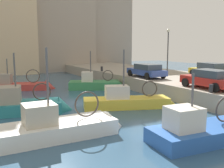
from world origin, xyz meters
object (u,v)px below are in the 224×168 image
Objects in this scene: fishing_boat_red at (20,88)px; parked_car_red at (210,79)px; fishing_boat_blue at (208,137)px; fishing_boat_white at (65,133)px; fishing_boat_teal at (25,110)px; mooring_bollard_north at (102,69)px; parked_car_yellow at (210,70)px; parked_car_blue at (147,70)px; quay_streetlamp at (168,43)px; fishing_boat_green at (98,88)px; mooring_bollard_mid at (211,88)px; fishing_boat_yellow at (131,105)px.

parked_car_red is at bearing -51.21° from fishing_boat_red.
fishing_boat_white is at bearing 146.67° from fishing_boat_blue.
fishing_boat_teal reaches higher than mooring_bollard_north.
mooring_bollard_north is at bearing 122.73° from parked_car_yellow.
parked_car_blue is 0.91× the size of quay_streetlamp.
fishing_boat_teal is at bearing -143.05° from fishing_boat_green.
mooring_bollard_mid is (-6.57, -5.78, -0.43)m from parked_car_yellow.
quay_streetlamp reaches higher than fishing_boat_teal.
fishing_boat_yellow is 1.67× the size of parked_car_red.
parked_car_red is (-5.36, -4.58, -0.01)m from parked_car_yellow.
fishing_boat_teal is at bearing 99.12° from fishing_boat_white.
parked_car_yellow is at bearing 41.35° from mooring_bollard_mid.
fishing_boat_red is 1.12× the size of fishing_boat_teal.
fishing_boat_green is at bearing 36.95° from fishing_boat_teal.
fishing_boat_green is 1.23× the size of quay_streetlamp.
fishing_boat_red is 18.55m from parked_car_yellow.
fishing_boat_green is 10.80× the size of mooring_bollard_mid.
parked_car_red is at bearing -85.32° from mooring_bollard_north.
parked_car_yellow is at bearing 13.43° from fishing_boat_yellow.
parked_car_blue is at bearing 15.73° from fishing_boat_teal.
fishing_boat_white reaches higher than fishing_boat_teal.
fishing_boat_teal reaches higher than mooring_bollard_mid.
parked_car_red is at bearing 44.77° from mooring_bollard_mid.
fishing_boat_white is at bearing -173.60° from parked_car_red.
fishing_boat_yellow is 6.94m from fishing_boat_blue.
fishing_boat_blue is (5.16, -18.38, -0.00)m from fishing_boat_red.
fishing_boat_teal is at bearing -97.47° from fishing_boat_red.
parked_car_blue is at bearing 90.80° from parked_car_red.
mooring_bollard_north is (4.15, 12.78, 1.34)m from fishing_boat_yellow.
parked_car_blue is (5.26, 5.37, 1.74)m from fishing_boat_yellow.
fishing_boat_green is 1.35× the size of parked_car_blue.
fishing_boat_white reaches higher than mooring_bollard_north.
fishing_boat_red is at bearing 115.54° from fishing_boat_yellow.
mooring_bollard_mid is at bearing -25.71° from fishing_boat_teal.
quay_streetlamp reaches higher than fishing_boat_red.
parked_car_yellow is at bearing -27.29° from parked_car_blue.
parked_car_yellow is at bearing 40.53° from parked_car_red.
fishing_boat_teal is (-1.24, -9.44, 0.02)m from fishing_boat_red.
mooring_bollard_mid is at bearing -138.65° from parked_car_yellow.
fishing_boat_white is 14.20m from parked_car_blue.
fishing_boat_red is 16.31m from quay_streetlamp.
fishing_boat_teal is 11.48× the size of mooring_bollard_mid.
parked_car_yellow is 12.16m from mooring_bollard_north.
fishing_boat_blue reaches higher than mooring_bollard_mid.
fishing_boat_green reaches higher than mooring_bollard_mid.
fishing_boat_yellow is at bearing -141.96° from quay_streetlamp.
fishing_boat_yellow reaches higher than fishing_boat_teal.
quay_streetlamp is (5.65, -5.11, 2.98)m from mooring_bollard_north.
fishing_boat_yellow is 12.30× the size of mooring_bollard_north.
mooring_bollard_mid is 16.00m from mooring_bollard_north.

